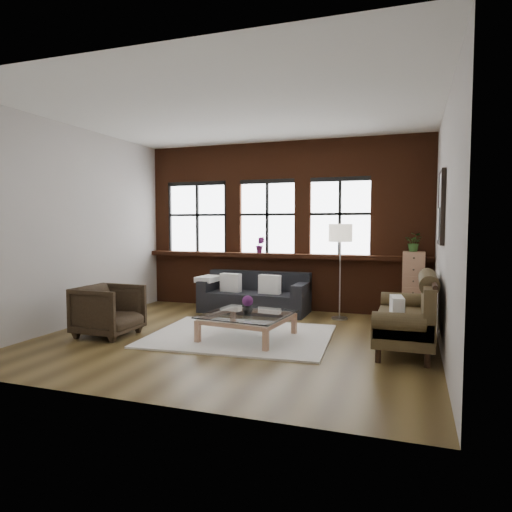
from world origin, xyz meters
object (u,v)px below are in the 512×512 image
(drawer_chest, at_px, (413,286))
(floor_lamp, at_px, (340,268))
(coffee_table, at_px, (248,327))
(dark_sofa, at_px, (254,293))
(armchair, at_px, (109,310))
(vase, at_px, (248,308))
(vintage_settee, at_px, (405,311))

(drawer_chest, height_order, floor_lamp, floor_lamp)
(coffee_table, distance_m, drawer_chest, 3.17)
(dark_sofa, bearing_deg, drawer_chest, 6.47)
(armchair, relative_size, drawer_chest, 0.70)
(dark_sofa, distance_m, coffee_table, 2.00)
(armchair, xyz_separation_m, coffee_table, (2.01, 0.46, -0.19))
(drawer_chest, relative_size, floor_lamp, 0.65)
(dark_sofa, xyz_separation_m, vase, (0.57, -1.91, 0.09))
(armchair, relative_size, coffee_table, 0.72)
(vintage_settee, bearing_deg, dark_sofa, 148.60)
(coffee_table, height_order, floor_lamp, floor_lamp)
(floor_lamp, bearing_deg, armchair, -143.02)
(vintage_settee, xyz_separation_m, armchair, (-4.12, -0.73, -0.11))
(vase, distance_m, drawer_chest, 3.15)
(vintage_settee, relative_size, coffee_table, 1.60)
(dark_sofa, relative_size, floor_lamp, 1.11)
(vase, distance_m, floor_lamp, 2.14)
(vase, bearing_deg, armchair, -166.96)
(vintage_settee, distance_m, floor_lamp, 1.94)
(armchair, bearing_deg, floor_lamp, -52.10)
(vintage_settee, height_order, floor_lamp, floor_lamp)
(armchair, height_order, coffee_table, armchair)
(dark_sofa, distance_m, vintage_settee, 3.15)
(armchair, bearing_deg, coffee_table, -76.05)
(dark_sofa, bearing_deg, vase, -73.36)
(armchair, bearing_deg, vintage_settee, -78.98)
(dark_sofa, distance_m, floor_lamp, 1.69)
(vintage_settee, distance_m, drawer_chest, 1.96)
(floor_lamp, bearing_deg, vintage_settee, -54.86)
(vintage_settee, xyz_separation_m, coffee_table, (-2.12, -0.27, -0.31))
(dark_sofa, height_order, floor_lamp, floor_lamp)
(vase, height_order, floor_lamp, floor_lamp)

